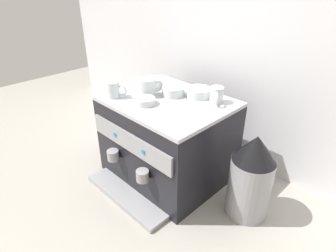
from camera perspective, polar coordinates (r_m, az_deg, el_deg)
The scene contains 12 objects.
ground_plane at distance 1.54m, azimuth -0.00°, elevation -9.22°, with size 4.00×4.00×0.00m, color #9E998E.
tiled_backsplash_wall at distance 1.58m, azimuth 10.46°, elevation 12.33°, with size 2.80×0.03×1.03m, color silver.
espresso_machine at distance 1.42m, azimuth -0.14°, elevation -2.63°, with size 0.57×0.57×0.42m.
ceramic_cup_0 at distance 1.36m, azimuth -10.85°, elevation 7.23°, with size 0.09×0.07×0.08m.
ceramic_cup_1 at distance 1.36m, azimuth -4.09°, elevation 7.82°, with size 0.08×0.12×0.08m.
ceramic_cup_2 at distance 1.30m, azimuth 9.79°, elevation 6.16°, with size 0.08×0.09×0.07m.
ceramic_bowl_0 at distance 1.37m, azimuth 1.04°, elevation 7.05°, with size 0.11×0.11×0.04m.
ceramic_bowl_1 at distance 1.49m, azimuth -3.41°, elevation 8.80°, with size 0.10×0.10×0.04m.
ceramic_bowl_2 at distance 1.36m, azimuth 6.19°, elevation 6.76°, with size 0.12×0.12×0.04m.
ceramic_bowl_3 at distance 1.28m, azimuth -4.67°, elevation 5.02°, with size 0.09×0.09×0.03m.
coffee_grinder at distance 1.25m, azimuth 16.41°, elevation -9.76°, with size 0.18×0.18×0.39m.
milk_pitcher at distance 1.80m, azimuth -10.62°, elevation -0.90°, with size 0.11×0.11×0.15m, color #B7B7BC.
Camera 1 is at (0.86, -0.86, 0.95)m, focal length 30.19 mm.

